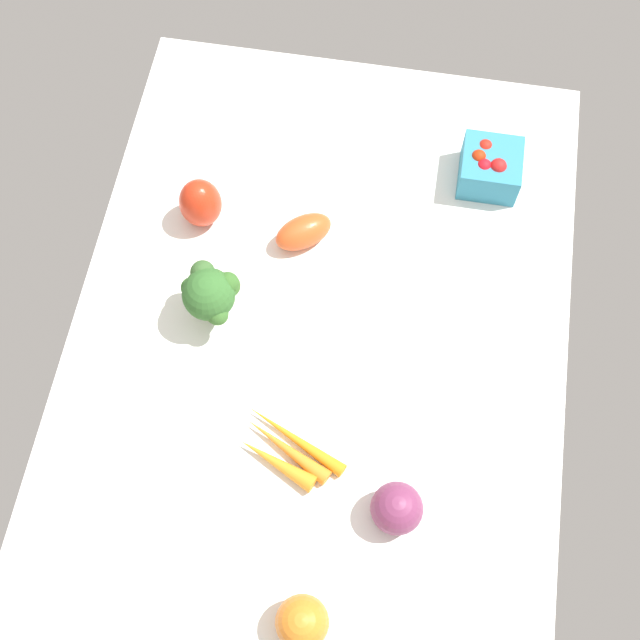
% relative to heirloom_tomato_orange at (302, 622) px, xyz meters
% --- Properties ---
extents(tablecloth, '(1.04, 0.76, 0.02)m').
position_rel_heirloom_tomato_orange_xyz_m(tablecloth, '(0.43, 0.05, -0.05)').
color(tablecloth, white).
rests_on(tablecloth, ground).
extents(heirloom_tomato_orange, '(0.07, 0.07, 0.07)m').
position_rel_heirloom_tomato_orange_xyz_m(heirloom_tomato_orange, '(0.00, 0.00, 0.00)').
color(heirloom_tomato_orange, orange).
rests_on(heirloom_tomato_orange, tablecloth).
extents(bell_pepper_red, '(0.09, 0.09, 0.09)m').
position_rel_heirloom_tomato_orange_xyz_m(bell_pepper_red, '(0.59, 0.27, 0.01)').
color(bell_pepper_red, red).
rests_on(bell_pepper_red, tablecloth).
extents(broccoli_head, '(0.09, 0.09, 0.11)m').
position_rel_heirloom_tomato_orange_xyz_m(broccoli_head, '(0.43, 0.21, 0.04)').
color(broccoli_head, '#A4BC85').
rests_on(broccoli_head, tablecloth).
extents(red_onion_near_basket, '(0.07, 0.07, 0.07)m').
position_rel_heirloom_tomato_orange_xyz_m(red_onion_near_basket, '(0.17, -0.10, 0.00)').
color(red_onion_near_basket, '#783257').
rests_on(red_onion_near_basket, tablecloth).
extents(carrot_bunch, '(0.12, 0.16, 0.03)m').
position_rel_heirloom_tomato_orange_xyz_m(carrot_bunch, '(0.23, 0.06, -0.02)').
color(carrot_bunch, orange).
rests_on(carrot_bunch, tablecloth).
extents(roma_tomato, '(0.10, 0.11, 0.05)m').
position_rel_heirloom_tomato_orange_xyz_m(roma_tomato, '(0.58, 0.10, -0.01)').
color(roma_tomato, '#E15323').
rests_on(roma_tomato, tablecloth).
extents(berry_basket, '(0.10, 0.10, 0.07)m').
position_rel_heirloom_tomato_orange_xyz_m(berry_basket, '(0.74, -0.18, -0.00)').
color(berry_basket, teal).
rests_on(berry_basket, tablecloth).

